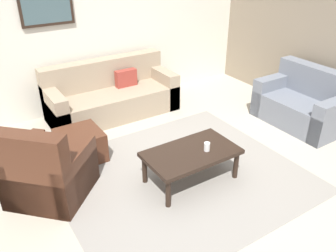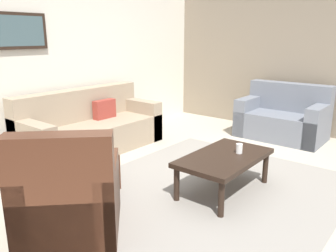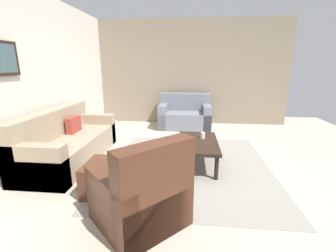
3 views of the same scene
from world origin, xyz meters
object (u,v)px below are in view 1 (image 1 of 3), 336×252
object	(u,v)px
couch_main	(111,96)
cup	(207,147)
armchair_leather	(47,175)
coffee_table	(191,155)
framed_artwork	(47,10)
couch_loveseat	(305,105)
ottoman	(80,145)

from	to	relation	value
couch_main	cup	world-z (taller)	couch_main
armchair_leather	cup	distance (m)	1.83
couch_main	armchair_leather	xyz separation A→B (m)	(-1.52, -1.66, 0.01)
coffee_table	framed_artwork	bearing A→B (deg)	105.50
couch_main	couch_loveseat	world-z (taller)	same
ottoman	couch_main	bearing A→B (deg)	49.10
coffee_table	framed_artwork	size ratio (longest dim) A/B	1.41
cup	framed_artwork	xyz separation A→B (m)	(-0.89, 2.73, 1.23)
couch_main	ottoman	xyz separation A→B (m)	(-0.93, -1.07, -0.10)
couch_loveseat	coffee_table	size ratio (longest dim) A/B	1.21
couch_main	coffee_table	size ratio (longest dim) A/B	1.90
couch_main	ottoman	world-z (taller)	couch_main
couch_main	armchair_leather	distance (m)	2.25
ottoman	coffee_table	world-z (taller)	coffee_table
armchair_leather	ottoman	world-z (taller)	armchair_leather
couch_main	couch_loveseat	size ratio (longest dim) A/B	1.57
ottoman	framed_artwork	distance (m)	2.11
ottoman	coffee_table	bearing A→B (deg)	-51.04
cup	framed_artwork	world-z (taller)	framed_artwork
ottoman	armchair_leather	bearing A→B (deg)	-135.13
armchair_leather	coffee_table	size ratio (longest dim) A/B	1.03
couch_main	coffee_table	distance (m)	2.25
couch_loveseat	framed_artwork	distance (m)	4.18
couch_main	ottoman	size ratio (longest dim) A/B	3.73
couch_loveseat	ottoman	xyz separation A→B (m)	(-3.36, 0.90, -0.10)
couch_main	framed_artwork	bearing A→B (deg)	151.06
coffee_table	framed_artwork	world-z (taller)	framed_artwork
coffee_table	couch_main	bearing A→B (deg)	90.47
armchair_leather	ottoman	size ratio (longest dim) A/B	2.02
framed_artwork	cup	bearing A→B (deg)	-71.85
couch_loveseat	armchair_leather	bearing A→B (deg)	175.38
framed_artwork	couch_main	bearing A→B (deg)	-28.94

